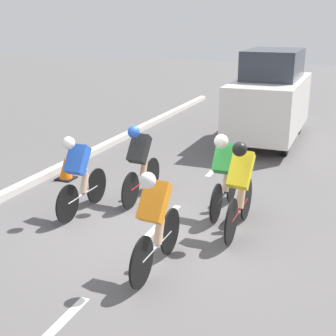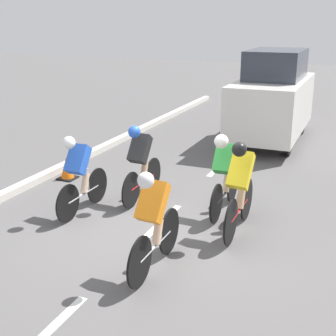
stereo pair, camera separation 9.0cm
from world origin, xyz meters
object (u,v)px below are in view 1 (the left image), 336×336
(cyclist_orange, at_px, (155,219))
(cyclist_black, at_px, (140,161))
(cyclist_blue, at_px, (79,173))
(cyclist_yellow, at_px, (240,185))
(cyclist_green, at_px, (224,171))
(support_car, at_px, (270,97))
(traffic_cone, at_px, (65,169))

(cyclist_orange, height_order, cyclist_black, cyclist_orange)
(cyclist_blue, height_order, cyclist_yellow, cyclist_yellow)
(cyclist_green, relative_size, cyclist_black, 1.05)
(support_car, xyz_separation_m, traffic_cone, (3.37, 4.94, -0.98))
(cyclist_yellow, distance_m, traffic_cone, 4.24)
(cyclist_blue, distance_m, traffic_cone, 2.00)
(support_car, height_order, traffic_cone, support_car)
(cyclist_orange, distance_m, traffic_cone, 4.33)
(cyclist_orange, xyz_separation_m, cyclist_blue, (2.00, -1.32, -0.02))
(cyclist_black, distance_m, cyclist_yellow, 2.15)
(support_car, distance_m, traffic_cone, 6.06)
(support_car, relative_size, traffic_cone, 8.39)
(cyclist_green, xyz_separation_m, traffic_cone, (3.59, -0.49, -0.55))
(cyclist_black, bearing_deg, support_car, -104.21)
(cyclist_orange, bearing_deg, cyclist_black, -60.30)
(cyclist_blue, bearing_deg, support_car, -108.11)
(cyclist_green, bearing_deg, support_car, -87.68)
(cyclist_green, relative_size, cyclist_yellow, 0.99)
(cyclist_orange, distance_m, cyclist_yellow, 1.77)
(cyclist_black, relative_size, support_car, 0.40)
(cyclist_black, xyz_separation_m, cyclist_blue, (0.71, 0.94, -0.03))
(traffic_cone, bearing_deg, cyclist_yellow, 163.95)
(cyclist_orange, xyz_separation_m, traffic_cone, (3.29, -2.77, -0.54))
(cyclist_green, height_order, cyclist_yellow, cyclist_yellow)
(cyclist_yellow, bearing_deg, cyclist_black, -17.91)
(cyclist_black, height_order, support_car, support_car)
(cyclist_orange, xyz_separation_m, cyclist_black, (1.29, -2.26, 0.01))
(cyclist_blue, xyz_separation_m, support_car, (-2.09, -6.38, 0.46))
(cyclist_black, relative_size, traffic_cone, 3.33)
(cyclist_orange, bearing_deg, cyclist_blue, -33.43)
(cyclist_blue, bearing_deg, cyclist_yellow, -174.11)
(cyclist_orange, distance_m, cyclist_black, 2.61)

